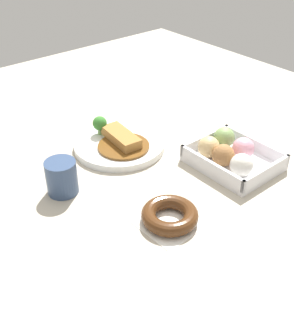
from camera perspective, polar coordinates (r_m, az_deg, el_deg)
The scene contains 5 objects.
ground_plane at distance 1.06m, azimuth -1.80°, elevation 1.50°, with size 1.60×1.60×0.00m, color #B2A893.
curry_plate at distance 1.09m, azimuth -3.69°, elevation 3.51°, with size 0.24×0.24×0.07m.
donut_box at distance 1.03m, azimuth 11.23°, elevation 1.78°, with size 0.20×0.17×0.07m.
chocolate_ring_donut at distance 0.85m, azimuth 3.11°, elevation -6.47°, with size 0.13×0.13×0.03m.
coffee_mug at distance 0.93m, azimuth -11.52°, elevation -1.24°, with size 0.07×0.07×0.08m, color #33476B.
Camera 1 is at (0.70, -0.54, 0.57)m, focal length 44.87 mm.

